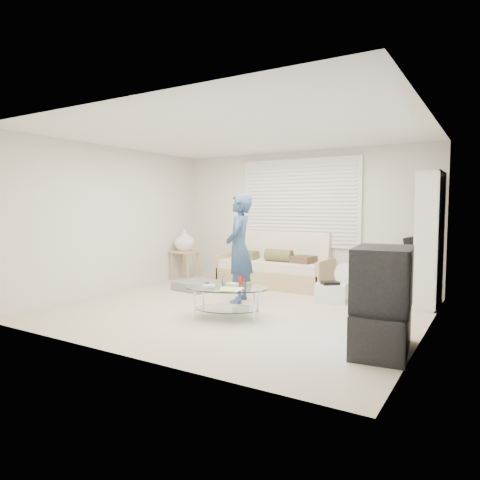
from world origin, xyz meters
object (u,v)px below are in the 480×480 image
Objects in this scene: futon_sofa at (274,268)px; coffee_table at (227,293)px; bookshelf at (429,240)px; tv_unit at (382,301)px.

futon_sofa reaches higher than coffee_table.
bookshelf is (2.67, -0.28, 0.66)m from futon_sofa.
coffee_table is at bearing -78.54° from futon_sofa.
tv_unit is at bearing -46.16° from futon_sofa.
bookshelf is at bearing 43.58° from coffee_table.
bookshelf is 1.86× the size of tv_unit.
coffee_table is (-2.19, -2.08, -0.66)m from bookshelf.
futon_sofa is at bearing 174.03° from bookshelf.
bookshelf reaches higher than coffee_table.
futon_sofa is at bearing 101.46° from coffee_table.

